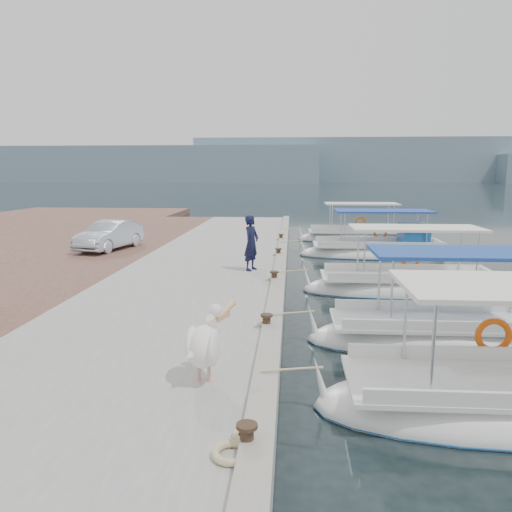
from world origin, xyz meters
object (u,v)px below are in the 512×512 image
(fishing_caique_a, at_px, (498,407))
(fisherman, at_px, (251,243))
(fishing_caique_e, at_px, (357,238))
(pelican, at_px, (205,344))
(parked_car, at_px, (110,235))
(fishing_caique_c, at_px, (407,289))
(fishing_caique_b, at_px, (446,340))
(fishing_caique_d, at_px, (380,252))

(fishing_caique_a, xyz_separation_m, fisherman, (-4.90, 9.63, 1.37))
(fishing_caique_a, relative_size, fishing_caique_e, 0.87)
(pelican, bearing_deg, parked_car, 115.88)
(fishing_caique_c, bearing_deg, parked_car, 155.68)
(fisherman, bearing_deg, fishing_caique_b, -116.46)
(fishing_caique_e, xyz_separation_m, fisherman, (-5.35, -12.09, 1.37))
(fishing_caique_b, bearing_deg, fishing_caique_a, -92.89)
(fishing_caique_c, height_order, fishing_caique_e, same)
(pelican, bearing_deg, fisherman, 89.98)
(fishing_caique_b, bearing_deg, fishing_caique_e, 89.14)
(fishing_caique_a, height_order, fishing_caique_e, same)
(fishing_caique_b, xyz_separation_m, parked_car, (-11.97, 10.67, 1.03))
(pelican, bearing_deg, fishing_caique_d, 70.58)
(fishing_caique_d, bearing_deg, pelican, -109.42)
(fishing_caique_d, bearing_deg, fishing_caique_a, -92.83)
(parked_car, bearing_deg, fishing_caique_c, -11.80)
(fishing_caique_b, distance_m, fishing_caique_e, 18.27)
(fisherman, bearing_deg, pelican, -155.86)
(pelican, xyz_separation_m, parked_car, (-6.89, 14.20, 0.02))
(fishing_caique_c, relative_size, parked_car, 1.76)
(fisherman, xyz_separation_m, parked_car, (-6.89, 4.48, -0.34))
(fisherman, bearing_deg, fishing_caique_d, -17.27)
(fishing_caique_d, height_order, parked_car, fishing_caique_d)
(fishing_caique_c, bearing_deg, fishing_caique_d, 87.25)
(fishing_caique_a, relative_size, parked_car, 1.54)
(fishing_caique_b, relative_size, parked_car, 1.63)
(fishing_caique_e, bearing_deg, fishing_caique_b, -90.86)
(fishing_caique_d, relative_size, pelican, 4.74)
(fishing_caique_a, distance_m, fishing_caique_e, 21.73)
(fisherman, relative_size, parked_car, 0.50)
(fishing_caique_c, height_order, fisherman, fisherman)
(fishing_caique_b, bearing_deg, fishing_caique_d, 87.19)
(fishing_caique_e, height_order, fisherman, fisherman)
(fishing_caique_b, bearing_deg, fisherman, 129.37)
(fishing_caique_a, bearing_deg, fisherman, 116.97)
(fishing_caique_c, bearing_deg, fishing_caique_a, -92.90)
(fishing_caique_c, height_order, pelican, fishing_caique_c)
(fishing_caique_b, relative_size, fishing_caique_d, 0.86)
(fishing_caique_b, xyz_separation_m, fisherman, (-5.08, 6.18, 1.37))
(fishing_caique_a, distance_m, fisherman, 10.89)
(fishing_caique_d, relative_size, parked_car, 1.89)
(pelican, height_order, fisherman, fisherman)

